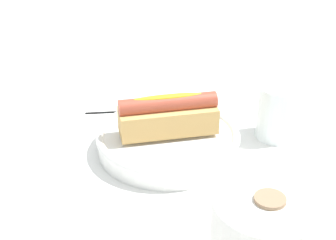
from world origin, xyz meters
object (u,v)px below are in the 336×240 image
at_px(hotdog_front, 168,116).
at_px(water_glass, 278,113).
at_px(serving_bowl, 168,140).
at_px(chopstick_near, 146,110).

bearing_deg(hotdog_front, water_glass, -174.27).
relative_size(serving_bowl, hotdog_front, 1.47).
bearing_deg(hotdog_front, chopstick_near, -81.69).
relative_size(serving_bowl, chopstick_near, 1.02).
height_order(hotdog_front, chopstick_near, hotdog_front).
xyz_separation_m(hotdog_front, water_glass, (-0.18, -0.02, -0.02)).
xyz_separation_m(hotdog_front, chopstick_near, (0.02, -0.14, -0.06)).
bearing_deg(chopstick_near, water_glass, 152.30).
distance_m(hotdog_front, chopstick_near, 0.15).
distance_m(serving_bowl, water_glass, 0.19).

